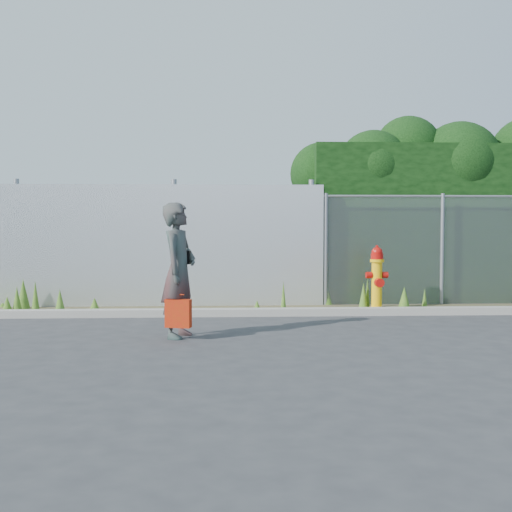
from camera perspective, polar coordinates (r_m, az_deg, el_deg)
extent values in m
plane|color=#313133|center=(8.73, 2.44, -7.06)|extent=(80.00, 80.00, 0.00)
cube|color=gray|center=(10.49, 1.53, -5.01)|extent=(16.00, 0.22, 0.12)
cube|color=#49422A|center=(11.09, 1.30, -4.86)|extent=(16.00, 1.20, 0.01)
cone|color=#3A651E|center=(11.32, -14.16, -4.23)|extent=(0.19, 0.19, 0.23)
cone|color=#3A651E|center=(10.97, 0.10, -4.49)|extent=(0.14, 0.14, 0.18)
cone|color=#3A651E|center=(10.97, -17.03, -3.98)|extent=(0.19, 0.19, 0.43)
cone|color=#3A651E|center=(11.84, 6.35, -3.53)|extent=(0.20, 0.20, 0.35)
cone|color=#3A651E|center=(11.25, 13.04, -3.78)|extent=(0.23, 0.23, 0.42)
cone|color=#3A651E|center=(10.67, 2.45, -3.73)|extent=(0.11, 0.11, 0.54)
cone|color=#3A651E|center=(11.90, -19.98, -3.24)|extent=(0.23, 0.23, 0.53)
cone|color=#3A651E|center=(11.38, 9.53, -3.57)|extent=(0.17, 0.17, 0.46)
cone|color=#3A651E|center=(11.47, 9.87, -3.32)|extent=(0.10, 0.10, 0.54)
cone|color=#3A651E|center=(12.30, -21.54, -3.77)|extent=(0.14, 0.14, 0.23)
cone|color=#3A651E|center=(11.63, 14.75, -3.74)|extent=(0.11, 0.11, 0.35)
cone|color=#3A651E|center=(11.65, -21.25, -4.05)|extent=(0.18, 0.18, 0.26)
cone|color=#3A651E|center=(11.47, -19.02, -3.45)|extent=(0.14, 0.14, 0.53)
cone|color=#3A651E|center=(11.65, -20.48, -3.64)|extent=(0.17, 0.17, 0.42)
cube|color=silver|center=(11.82, -14.83, 0.86)|extent=(8.50, 0.08, 2.20)
cylinder|color=gray|center=(12.26, -20.44, 1.08)|extent=(0.10, 0.10, 2.30)
cylinder|color=gray|center=(11.72, -7.27, 1.17)|extent=(0.10, 0.10, 2.30)
cylinder|color=gray|center=(11.79, 4.93, 1.19)|extent=(0.10, 0.10, 2.30)
cube|color=gray|center=(12.62, 20.72, 0.45)|extent=(6.50, 0.03, 2.00)
cylinder|color=gray|center=(12.62, 20.80, 4.99)|extent=(6.50, 0.04, 0.04)
cylinder|color=gray|center=(11.72, 6.22, 0.56)|extent=(0.07, 0.07, 2.05)
cylinder|color=gray|center=(12.24, 16.21, 0.56)|extent=(0.07, 0.07, 2.05)
cube|color=black|center=(13.65, 20.23, 2.74)|extent=(7.30, 1.60, 3.00)
sphere|color=black|center=(12.76, 5.87, 7.26)|extent=(1.25, 1.25, 1.25)
sphere|color=black|center=(12.78, 10.37, 7.84)|extent=(1.40, 1.40, 1.40)
sphere|color=black|center=(13.30, 13.34, 9.12)|extent=(1.36, 1.36, 1.36)
sphere|color=black|center=(13.34, 17.61, 7.87)|extent=(1.62, 1.62, 1.62)
sphere|color=black|center=(13.81, 19.92, 7.07)|extent=(1.16, 1.16, 1.16)
cylinder|color=yellow|center=(11.27, 10.66, -4.65)|extent=(0.28, 0.28, 0.06)
cylinder|color=yellow|center=(11.23, 10.68, -2.66)|extent=(0.18, 0.18, 0.85)
cylinder|color=yellow|center=(11.19, 10.71, -0.40)|extent=(0.24, 0.24, 0.05)
cylinder|color=#B20F0A|center=(11.19, 10.71, -0.05)|extent=(0.21, 0.21, 0.10)
sphere|color=#B20F0A|center=(11.18, 10.71, 0.31)|extent=(0.19, 0.19, 0.19)
cylinder|color=#B20F0A|center=(11.18, 10.72, 0.82)|extent=(0.05, 0.05, 0.05)
cylinder|color=#B20F0A|center=(11.18, 10.00, -1.68)|extent=(0.10, 0.11, 0.11)
cylinder|color=#B20F0A|center=(11.24, 11.38, -1.67)|extent=(0.10, 0.11, 0.11)
cylinder|color=#B20F0A|center=(11.08, 10.85, -2.35)|extent=(0.15, 0.12, 0.15)
imported|color=#0F6159|center=(8.54, -6.87, -1.26)|extent=(0.60, 0.75, 1.79)
cube|color=#A42D09|center=(8.38, -6.93, -5.08)|extent=(0.33, 0.12, 0.37)
cylinder|color=#A42D09|center=(8.35, -6.94, -3.42)|extent=(0.16, 0.01, 0.01)
cube|color=black|center=(8.66, -6.63, -0.12)|extent=(0.24, 0.10, 0.18)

